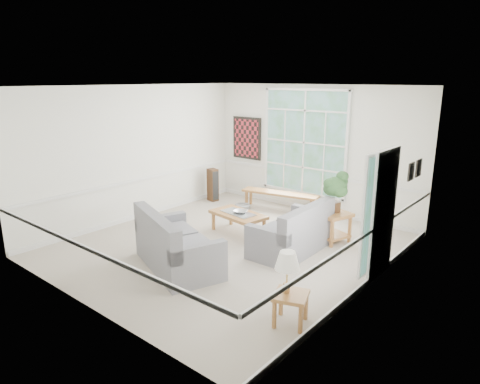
# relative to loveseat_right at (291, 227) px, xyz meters

# --- Properties ---
(floor) EXTENTS (5.50, 6.00, 0.01)m
(floor) POSITION_rel_loveseat_right_xyz_m (-1.04, -0.55, -0.47)
(floor) COLOR #AB9E8E
(floor) RESTS_ON ground
(ceiling) EXTENTS (5.50, 6.00, 0.02)m
(ceiling) POSITION_rel_loveseat_right_xyz_m (-1.04, -0.55, 2.54)
(ceiling) COLOR white
(ceiling) RESTS_ON ground
(wall_back) EXTENTS (5.50, 0.02, 3.00)m
(wall_back) POSITION_rel_loveseat_right_xyz_m (-1.04, 2.45, 1.04)
(wall_back) COLOR white
(wall_back) RESTS_ON ground
(wall_front) EXTENTS (5.50, 0.02, 3.00)m
(wall_front) POSITION_rel_loveseat_right_xyz_m (-1.04, -3.55, 1.04)
(wall_front) COLOR white
(wall_front) RESTS_ON ground
(wall_left) EXTENTS (0.02, 6.00, 3.00)m
(wall_left) POSITION_rel_loveseat_right_xyz_m (-3.79, -0.55, 1.04)
(wall_left) COLOR white
(wall_left) RESTS_ON ground
(wall_right) EXTENTS (0.02, 6.00, 3.00)m
(wall_right) POSITION_rel_loveseat_right_xyz_m (1.71, -0.55, 1.04)
(wall_right) COLOR white
(wall_right) RESTS_ON ground
(window_back) EXTENTS (2.30, 0.08, 2.40)m
(window_back) POSITION_rel_loveseat_right_xyz_m (-1.24, 2.41, 1.19)
(window_back) COLOR white
(window_back) RESTS_ON wall_back
(entry_door) EXTENTS (0.08, 0.90, 2.10)m
(entry_door) POSITION_rel_loveseat_right_xyz_m (1.67, 0.05, 0.59)
(entry_door) COLOR white
(entry_door) RESTS_ON floor
(door_sidelight) EXTENTS (0.08, 0.26, 1.90)m
(door_sidelight) POSITION_rel_loveseat_right_xyz_m (1.67, -0.58, 0.69)
(door_sidelight) COLOR white
(door_sidelight) RESTS_ON wall_right
(wall_art) EXTENTS (0.90, 0.06, 1.10)m
(wall_art) POSITION_rel_loveseat_right_xyz_m (-2.99, 2.40, 1.14)
(wall_art) COLOR maroon
(wall_art) RESTS_ON wall_back
(wall_frame_near) EXTENTS (0.04, 0.26, 0.32)m
(wall_frame_near) POSITION_rel_loveseat_right_xyz_m (1.67, 1.20, 1.09)
(wall_frame_near) COLOR black
(wall_frame_near) RESTS_ON wall_right
(wall_frame_far) EXTENTS (0.04, 0.26, 0.32)m
(wall_frame_far) POSITION_rel_loveseat_right_xyz_m (1.67, 1.60, 1.09)
(wall_frame_far) COLOR black
(wall_frame_far) RESTS_ON wall_right
(loveseat_right) EXTENTS (0.92, 1.73, 0.93)m
(loveseat_right) POSITION_rel_loveseat_right_xyz_m (0.00, 0.00, 0.00)
(loveseat_right) COLOR slate
(loveseat_right) RESTS_ON floor
(loveseat_front) EXTENTS (2.04, 1.53, 0.99)m
(loveseat_front) POSITION_rel_loveseat_right_xyz_m (-1.09, -1.82, 0.03)
(loveseat_front) COLOR slate
(loveseat_front) RESTS_ON floor
(coffee_table) EXTENTS (1.26, 0.81, 0.44)m
(coffee_table) POSITION_rel_loveseat_right_xyz_m (-1.35, 0.08, -0.24)
(coffee_table) COLOR #A46C37
(coffee_table) RESTS_ON floor
(pewter_bowl) EXTENTS (0.39, 0.39, 0.08)m
(pewter_bowl) POSITION_rel_loveseat_right_xyz_m (-1.30, 0.09, 0.02)
(pewter_bowl) COLOR #A1A1A7
(pewter_bowl) RESTS_ON coffee_table
(window_bench) EXTENTS (1.93, 0.77, 0.44)m
(window_bench) POSITION_rel_loveseat_right_xyz_m (-1.61, 1.97, -0.24)
(window_bench) COLOR #A46C37
(window_bench) RESTS_ON floor
(end_table) EXTENTS (0.75, 0.75, 0.60)m
(end_table) POSITION_rel_loveseat_right_xyz_m (0.36, 0.92, -0.16)
(end_table) COLOR #A46C37
(end_table) RESTS_ON floor
(houseplant) EXTENTS (0.55, 0.55, 0.83)m
(houseplant) POSITION_rel_loveseat_right_xyz_m (0.36, 0.99, 0.55)
(houseplant) COLOR #2E562A
(houseplant) RESTS_ON end_table
(side_table) EXTENTS (0.55, 0.55, 0.44)m
(side_table) POSITION_rel_loveseat_right_xyz_m (1.36, -2.09, -0.24)
(side_table) COLOR #A46C37
(side_table) RESTS_ON floor
(table_lamp) EXTENTS (0.40, 0.40, 0.56)m
(table_lamp) POSITION_rel_loveseat_right_xyz_m (1.29, -2.09, 0.26)
(table_lamp) COLOR white
(table_lamp) RESTS_ON side_table
(pet_bed) EXTENTS (0.52, 0.52, 0.12)m
(pet_bed) POSITION_rel_loveseat_right_xyz_m (-2.36, 1.46, -0.40)
(pet_bed) COLOR gray
(pet_bed) RESTS_ON floor
(floor_speaker) EXTENTS (0.30, 0.26, 0.85)m
(floor_speaker) POSITION_rel_loveseat_right_xyz_m (-3.44, 1.54, -0.04)
(floor_speaker) COLOR #3B2312
(floor_speaker) RESTS_ON floor
(cat) EXTENTS (0.36, 0.29, 0.15)m
(cat) POSITION_rel_loveseat_right_xyz_m (-0.11, 0.60, 0.08)
(cat) COLOR black
(cat) RESTS_ON loveseat_right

